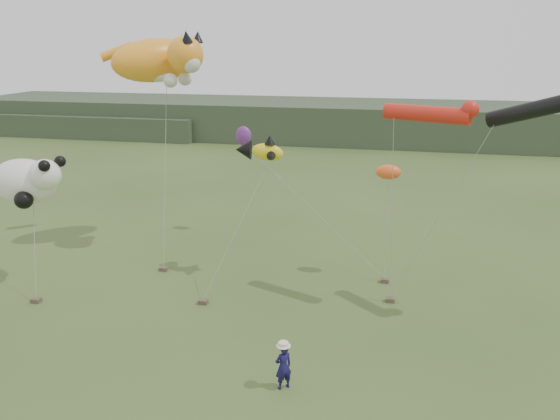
# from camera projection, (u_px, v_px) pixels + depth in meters

# --- Properties ---
(ground) EXTENTS (120.00, 120.00, 0.00)m
(ground) POSITION_uv_depth(u_px,v_px,m) (266.00, 356.00, 18.92)
(ground) COLOR #385123
(ground) RESTS_ON ground
(headland) EXTENTS (90.00, 13.00, 4.00)m
(headland) POSITION_uv_depth(u_px,v_px,m) (332.00, 121.00, 60.72)
(headland) COLOR #2D3D28
(headland) RESTS_ON ground
(festival_attendant) EXTENTS (0.67, 0.64, 1.54)m
(festival_attendant) POSITION_uv_depth(u_px,v_px,m) (283.00, 367.00, 16.96)
(festival_attendant) COLOR #151245
(festival_attendant) RESTS_ON ground
(sandbag_anchors) EXTENTS (14.85, 5.36, 0.19)m
(sandbag_anchors) POSITION_uv_depth(u_px,v_px,m) (236.00, 289.00, 23.79)
(sandbag_anchors) COLOR brown
(sandbag_anchors) RESTS_ON ground
(cat_kite) EXTENTS (6.15, 4.86, 2.63)m
(cat_kite) POSITION_uv_depth(u_px,v_px,m) (162.00, 60.00, 26.66)
(cat_kite) COLOR orange
(cat_kite) RESTS_ON ground
(fish_kite) EXTENTS (2.37, 1.56, 1.21)m
(fish_kite) POSITION_uv_depth(u_px,v_px,m) (259.00, 151.00, 23.97)
(fish_kite) COLOR yellow
(fish_kite) RESTS_ON ground
(tube_kites) EXTENTS (7.05, 2.38, 1.56)m
(tube_kites) POSITION_uv_depth(u_px,v_px,m) (484.00, 111.00, 19.91)
(tube_kites) COLOR black
(tube_kites) RESTS_ON ground
(panda_kite) EXTENTS (3.48, 2.25, 2.16)m
(panda_kite) POSITION_uv_depth(u_px,v_px,m) (27.00, 181.00, 23.43)
(panda_kite) COLOR white
(panda_kite) RESTS_ON ground
(misc_kites) EXTENTS (8.88, 5.10, 1.45)m
(misc_kites) POSITION_uv_depth(u_px,v_px,m) (304.00, 151.00, 27.05)
(misc_kites) COLOR #F95821
(misc_kites) RESTS_ON ground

